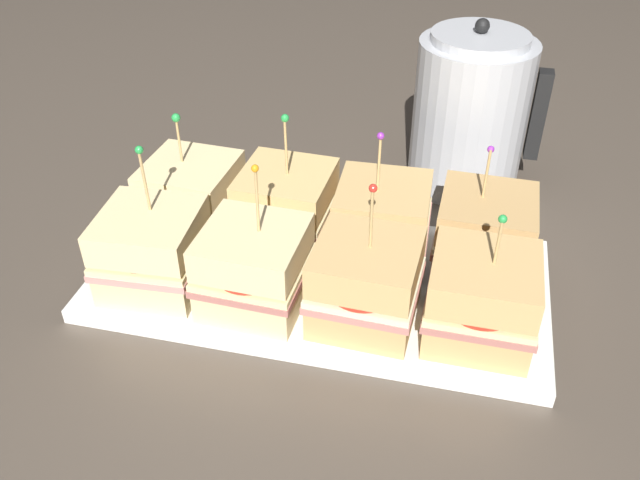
{
  "coord_description": "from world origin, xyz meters",
  "views": [
    {
      "loc": [
        0.15,
        -0.63,
        0.54
      ],
      "look_at": [
        0.0,
        0.0,
        0.07
      ],
      "focal_mm": 38.0,
      "sensor_mm": 36.0,
      "label": 1
    }
  ],
  "objects_px": {
    "sandwich_front_far_left": "(152,251)",
    "kettle_steel": "(471,113)",
    "sandwich_front_center_left": "(254,268)",
    "sandwich_front_far_right": "(481,299)",
    "sandwich_front_center_right": "(366,283)",
    "sandwich_back_center_left": "(286,206)",
    "sandwich_back_far_left": "(192,195)",
    "sandwich_back_far_right": "(484,234)",
    "serving_platter": "(320,280)",
    "sandwich_back_center_right": "(382,222)"
  },
  "relations": [
    {
      "from": "sandwich_back_far_left",
      "to": "sandwich_front_center_right",
      "type": "bearing_deg",
      "value": -26.69
    },
    {
      "from": "sandwich_front_far_left",
      "to": "sandwich_back_far_left",
      "type": "xyz_separation_m",
      "value": [
        -0.0,
        0.13,
        -0.0
      ]
    },
    {
      "from": "sandwich_front_center_right",
      "to": "sandwich_back_center_right",
      "type": "relative_size",
      "value": 1.01
    },
    {
      "from": "sandwich_front_center_right",
      "to": "sandwich_back_far_right",
      "type": "distance_m",
      "value": 0.17
    },
    {
      "from": "sandwich_front_far_right",
      "to": "kettle_steel",
      "type": "height_order",
      "value": "kettle_steel"
    },
    {
      "from": "serving_platter",
      "to": "sandwich_front_far_left",
      "type": "xyz_separation_m",
      "value": [
        -0.19,
        -0.06,
        0.06
      ]
    },
    {
      "from": "sandwich_front_far_left",
      "to": "sandwich_front_center_left",
      "type": "xyz_separation_m",
      "value": [
        0.13,
        -0.0,
        0.0
      ]
    },
    {
      "from": "serving_platter",
      "to": "sandwich_front_far_left",
      "type": "relative_size",
      "value": 3.04
    },
    {
      "from": "sandwich_back_far_right",
      "to": "kettle_steel",
      "type": "relative_size",
      "value": 0.66
    },
    {
      "from": "sandwich_front_far_right",
      "to": "sandwich_back_center_left",
      "type": "relative_size",
      "value": 0.88
    },
    {
      "from": "serving_platter",
      "to": "sandwich_back_far_right",
      "type": "height_order",
      "value": "sandwich_back_far_right"
    },
    {
      "from": "sandwich_front_far_left",
      "to": "sandwich_front_center_left",
      "type": "height_order",
      "value": "same"
    },
    {
      "from": "sandwich_back_far_right",
      "to": "kettle_steel",
      "type": "height_order",
      "value": "kettle_steel"
    },
    {
      "from": "sandwich_front_far_left",
      "to": "kettle_steel",
      "type": "distance_m",
      "value": 0.49
    },
    {
      "from": "sandwich_front_center_right",
      "to": "sandwich_back_center_left",
      "type": "relative_size",
      "value": 0.98
    },
    {
      "from": "sandwich_front_far_right",
      "to": "sandwich_back_center_left",
      "type": "height_order",
      "value": "sandwich_back_center_left"
    },
    {
      "from": "sandwich_front_center_left",
      "to": "sandwich_front_far_right",
      "type": "relative_size",
      "value": 1.14
    },
    {
      "from": "sandwich_front_far_right",
      "to": "sandwich_back_far_left",
      "type": "xyz_separation_m",
      "value": [
        -0.38,
        0.13,
        -0.0
      ]
    },
    {
      "from": "sandwich_back_center_right",
      "to": "sandwich_front_far_left",
      "type": "bearing_deg",
      "value": -154.49
    },
    {
      "from": "sandwich_back_center_right",
      "to": "kettle_steel",
      "type": "height_order",
      "value": "kettle_steel"
    },
    {
      "from": "serving_platter",
      "to": "sandwich_front_center_left",
      "type": "distance_m",
      "value": 0.11
    },
    {
      "from": "sandwich_back_center_left",
      "to": "sandwich_front_far_left",
      "type": "bearing_deg",
      "value": -135.35
    },
    {
      "from": "sandwich_front_center_left",
      "to": "sandwich_front_center_right",
      "type": "bearing_deg",
      "value": 1.03
    },
    {
      "from": "sandwich_front_far_right",
      "to": "sandwich_back_far_right",
      "type": "relative_size",
      "value": 0.95
    },
    {
      "from": "serving_platter",
      "to": "kettle_steel",
      "type": "bearing_deg",
      "value": 62.32
    },
    {
      "from": "kettle_steel",
      "to": "sandwich_back_far_right",
      "type": "bearing_deg",
      "value": -81.55
    },
    {
      "from": "sandwich_front_far_left",
      "to": "sandwich_back_far_right",
      "type": "distance_m",
      "value": 0.39
    },
    {
      "from": "sandwich_back_center_left",
      "to": "kettle_steel",
      "type": "bearing_deg",
      "value": 47.11
    },
    {
      "from": "sandwich_front_far_left",
      "to": "sandwich_front_far_right",
      "type": "xyz_separation_m",
      "value": [
        0.38,
        0.0,
        -0.0
      ]
    },
    {
      "from": "sandwich_front_far_right",
      "to": "serving_platter",
      "type": "bearing_deg",
      "value": 162.24
    },
    {
      "from": "sandwich_front_far_right",
      "to": "sandwich_back_far_left",
      "type": "distance_m",
      "value": 0.4
    },
    {
      "from": "sandwich_front_far_left",
      "to": "sandwich_front_far_right",
      "type": "relative_size",
      "value": 1.14
    },
    {
      "from": "sandwich_front_far_right",
      "to": "sandwich_back_center_right",
      "type": "relative_size",
      "value": 0.91
    },
    {
      "from": "sandwich_back_far_left",
      "to": "sandwich_back_far_right",
      "type": "distance_m",
      "value": 0.38
    },
    {
      "from": "sandwich_front_far_left",
      "to": "sandwich_back_far_left",
      "type": "relative_size",
      "value": 1.12
    },
    {
      "from": "sandwich_front_far_left",
      "to": "sandwich_front_far_right",
      "type": "height_order",
      "value": "sandwich_front_far_left"
    },
    {
      "from": "sandwich_front_far_right",
      "to": "sandwich_back_far_right",
      "type": "bearing_deg",
      "value": 90.66
    },
    {
      "from": "serving_platter",
      "to": "sandwich_back_center_right",
      "type": "bearing_deg",
      "value": 42.13
    },
    {
      "from": "sandwich_back_center_right",
      "to": "kettle_steel",
      "type": "distance_m",
      "value": 0.26
    },
    {
      "from": "sandwich_front_far_right",
      "to": "kettle_steel",
      "type": "bearing_deg",
      "value": 95.79
    },
    {
      "from": "serving_platter",
      "to": "sandwich_front_center_right",
      "type": "bearing_deg",
      "value": -43.63
    },
    {
      "from": "sandwich_back_far_left",
      "to": "kettle_steel",
      "type": "bearing_deg",
      "value": 33.92
    },
    {
      "from": "serving_platter",
      "to": "sandwich_front_far_left",
      "type": "bearing_deg",
      "value": -161.83
    },
    {
      "from": "sandwich_back_far_left",
      "to": "sandwich_back_far_right",
      "type": "bearing_deg",
      "value": -0.46
    },
    {
      "from": "sandwich_back_center_left",
      "to": "sandwich_back_center_right",
      "type": "relative_size",
      "value": 1.03
    },
    {
      "from": "sandwich_back_center_right",
      "to": "kettle_steel",
      "type": "bearing_deg",
      "value": 69.2
    },
    {
      "from": "serving_platter",
      "to": "sandwich_back_far_left",
      "type": "height_order",
      "value": "sandwich_back_far_left"
    },
    {
      "from": "sandwich_front_far_left",
      "to": "sandwich_front_far_right",
      "type": "bearing_deg",
      "value": 0.02
    },
    {
      "from": "sandwich_front_far_left",
      "to": "sandwich_back_far_left",
      "type": "distance_m",
      "value": 0.13
    },
    {
      "from": "sandwich_front_far_right",
      "to": "kettle_steel",
      "type": "xyz_separation_m",
      "value": [
        -0.04,
        0.35,
        0.05
      ]
    }
  ]
}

